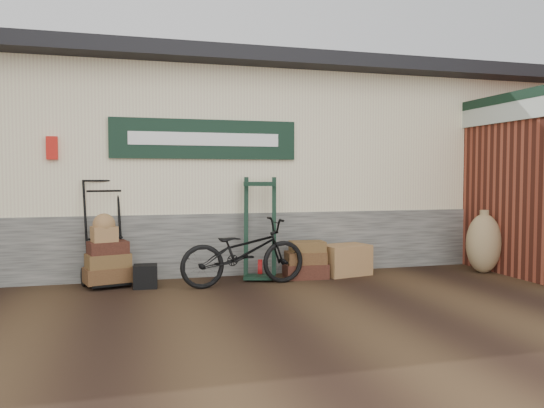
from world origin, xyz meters
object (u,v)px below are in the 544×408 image
(suitcase_stack, at_px, (306,259))
(bicycle, at_px, (243,249))
(wicker_hamper, at_px, (345,260))
(black_trunk, at_px, (145,276))
(green_barrow, at_px, (260,228))
(porter_trolley, at_px, (105,231))

(suitcase_stack, xyz_separation_m, bicycle, (-0.95, -0.27, 0.22))
(wicker_hamper, bearing_deg, black_trunk, -176.93)
(suitcase_stack, distance_m, bicycle, 1.02)
(suitcase_stack, distance_m, black_trunk, 2.20)
(green_barrow, relative_size, wicker_hamper, 2.10)
(porter_trolley, relative_size, green_barrow, 1.00)
(porter_trolley, height_order, bicycle, porter_trolley)
(suitcase_stack, relative_size, black_trunk, 2.00)
(porter_trolley, distance_m, suitcase_stack, 2.75)
(suitcase_stack, height_order, wicker_hamper, suitcase_stack)
(porter_trolley, relative_size, wicker_hamper, 2.10)
(green_barrow, height_order, black_trunk, green_barrow)
(porter_trolley, height_order, green_barrow, porter_trolley)
(porter_trolley, bearing_deg, wicker_hamper, -18.66)
(porter_trolley, distance_m, wicker_hamper, 3.38)
(green_barrow, bearing_deg, suitcase_stack, 4.03)
(suitcase_stack, xyz_separation_m, black_trunk, (-2.20, -0.08, -0.11))
(porter_trolley, xyz_separation_m, bicycle, (1.75, -0.53, -0.22))
(black_trunk, bearing_deg, green_barrow, 7.77)
(black_trunk, bearing_deg, wicker_hamper, 3.07)
(suitcase_stack, distance_m, wicker_hamper, 0.64)
(green_barrow, height_order, wicker_hamper, green_barrow)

